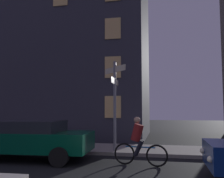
# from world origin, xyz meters

# --- Properties ---
(sidewalk_kerb) EXTENTS (40.00, 2.52, 0.14)m
(sidewalk_kerb) POSITION_xyz_m (0.00, 6.28, 0.07)
(sidewalk_kerb) COLOR gray
(sidewalk_kerb) RESTS_ON ground_plane
(signpost) EXTENTS (1.10, 1.52, 3.77)m
(signpost) POSITION_xyz_m (-0.79, 5.39, 2.39)
(signpost) COLOR gray
(signpost) RESTS_ON sidewalk_kerb
(car_side_parked) EXTENTS (4.75, 2.25, 1.44)m
(car_side_parked) POSITION_xyz_m (-3.65, 3.60, 0.78)
(car_side_parked) COLOR #05472D
(car_side_parked) RESTS_ON ground_plane
(cyclist) EXTENTS (1.81, 0.38, 1.61)m
(cyclist) POSITION_xyz_m (0.39, 3.50, 0.75)
(cyclist) COLOR black
(cyclist) RESTS_ON ground_plane
(building_left_block) EXTENTS (12.73, 7.34, 16.19)m
(building_left_block) POSITION_xyz_m (-6.26, 12.03, 8.09)
(building_left_block) COLOR #383842
(building_left_block) RESTS_ON ground_plane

